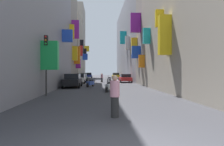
{
  "coord_description": "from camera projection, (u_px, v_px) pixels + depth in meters",
  "views": [
    {
      "loc": [
        -0.64,
        -4.48,
        1.83
      ],
      "look_at": [
        1.69,
        32.18,
        1.54
      ],
      "focal_mm": 32.52,
      "sensor_mm": 36.0,
      "label": 1
    }
  ],
  "objects": [
    {
      "name": "building_left_mid_a",
      "position": [
        57.0,
        28.0,
        35.64
      ],
      "size": [
        7.17,
        8.96,
        18.9
      ],
      "color": "gray",
      "rests_on": "ground"
    },
    {
      "name": "building_right_near",
      "position": [
        208.0,
        12.0,
        16.05
      ],
      "size": [
        6.95,
        22.17,
        13.07
      ],
      "color": "#9E9384",
      "rests_on": "ground"
    },
    {
      "name": "scooter_white",
      "position": [
        109.0,
        86.0,
        18.44
      ],
      "size": [
        0.84,
        1.84,
        1.13
      ],
      "color": "silver",
      "rests_on": "ground"
    },
    {
      "name": "pedestrian_crossing",
      "position": [
        121.0,
        77.0,
        40.58
      ],
      "size": [
        0.44,
        0.44,
        1.56
      ],
      "color": "#333333",
      "rests_on": "ground"
    },
    {
      "name": "parked_car_black",
      "position": [
        73.0,
        80.0,
        23.3
      ],
      "size": [
        1.97,
        4.4,
        1.57
      ],
      "color": "black",
      "rests_on": "ground"
    },
    {
      "name": "parked_car_green",
      "position": [
        82.0,
        77.0,
        37.26
      ],
      "size": [
        1.92,
        4.16,
        1.48
      ],
      "color": "#236638",
      "rests_on": "ground"
    },
    {
      "name": "parked_car_white",
      "position": [
        80.0,
        78.0,
        31.47
      ],
      "size": [
        1.84,
        4.44,
        1.41
      ],
      "color": "white",
      "rests_on": "ground"
    },
    {
      "name": "building_right_mid_a",
      "position": [
        159.0,
        40.0,
        29.19
      ],
      "size": [
        7.38,
        4.2,
        12.68
      ],
      "color": "gray",
      "rests_on": "ground"
    },
    {
      "name": "parked_car_red",
      "position": [
        125.0,
        78.0,
        33.8
      ],
      "size": [
        1.97,
        4.17,
        1.41
      ],
      "color": "#B21E1E",
      "rests_on": "ground"
    },
    {
      "name": "traffic_light_near_corner",
      "position": [
        46.0,
        55.0,
        15.11
      ],
      "size": [
        0.26,
        0.34,
        4.52
      ],
      "color": "#2D2D2D",
      "rests_on": "ground"
    },
    {
      "name": "parked_car_yellow",
      "position": [
        116.0,
        75.0,
        53.0
      ],
      "size": [
        2.02,
        4.19,
        1.46
      ],
      "color": "gold",
      "rests_on": "ground"
    },
    {
      "name": "ground_plane",
      "position": [
        103.0,
        82.0,
        34.46
      ],
      "size": [
        140.0,
        140.0,
        0.0
      ],
      "primitive_type": "plane",
      "color": "#38383D"
    },
    {
      "name": "scooter_blue",
      "position": [
        90.0,
        83.0,
        23.96
      ],
      "size": [
        0.87,
        1.87,
        1.13
      ],
      "color": "#2D4CAD",
      "rests_on": "ground"
    },
    {
      "name": "parked_car_blue",
      "position": [
        89.0,
        75.0,
        56.29
      ],
      "size": [
        1.98,
        3.9,
        1.47
      ],
      "color": "navy",
      "rests_on": "ground"
    },
    {
      "name": "scooter_silver",
      "position": [
        109.0,
        79.0,
        35.26
      ],
      "size": [
        0.67,
        1.78,
        1.13
      ],
      "color": "#ADADB2",
      "rests_on": "ground"
    },
    {
      "name": "pedestrian_near_right",
      "position": [
        115.0,
        96.0,
        8.08
      ],
      "size": [
        0.51,
        0.51,
        1.69
      ],
      "color": "#252525",
      "rests_on": "ground"
    },
    {
      "name": "building_left_far",
      "position": [
        74.0,
        42.0,
        58.99
      ],
      "size": [
        7.39,
        9.66,
        20.59
      ],
      "color": "gray",
      "rests_on": "ground"
    },
    {
      "name": "building_right_mid_b",
      "position": [
        136.0,
        42.0,
        48.05
      ],
      "size": [
        7.32,
        33.63,
        17.47
      ],
      "color": "gray",
      "rests_on": "ground"
    },
    {
      "name": "pedestrian_near_left",
      "position": [
        102.0,
        78.0,
        34.25
      ],
      "size": [
        0.53,
        0.53,
        1.55
      ],
      "color": "#313131",
      "rests_on": "ground"
    },
    {
      "name": "building_left_mid_c",
      "position": [
        68.0,
        49.0,
        47.91
      ],
      "size": [
        7.29,
        12.59,
        14.14
      ],
      "color": "#9E9384",
      "rests_on": "ground"
    }
  ]
}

